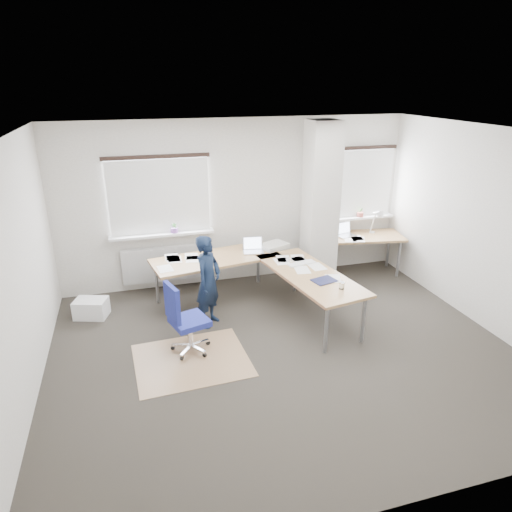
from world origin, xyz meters
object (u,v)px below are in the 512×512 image
object	(u,v)px
desk_main	(264,266)
person	(208,281)
desk_side	(363,238)
task_chair	(188,333)

from	to	relation	value
desk_main	person	distance (m)	0.96
desk_main	desk_side	world-z (taller)	desk_side
person	desk_side	bearing A→B (deg)	-30.32
task_chair	desk_main	bearing A→B (deg)	18.50
task_chair	person	bearing A→B (deg)	41.21
desk_main	task_chair	world-z (taller)	task_chair
desk_side	person	bearing A→B (deg)	-150.16
person	task_chair	bearing A→B (deg)	-172.18
task_chair	person	size ratio (longest dim) A/B	0.74
desk_side	person	distance (m)	3.24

